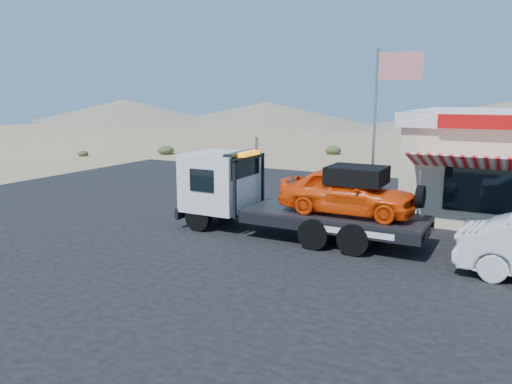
% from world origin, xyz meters
% --- Properties ---
extents(ground, '(120.00, 120.00, 0.00)m').
position_xyz_m(ground, '(0.00, 0.00, 0.00)').
color(ground, '#987957').
rests_on(ground, ground).
extents(asphalt_lot, '(32.00, 24.00, 0.02)m').
position_xyz_m(asphalt_lot, '(2.00, 3.00, 0.01)').
color(asphalt_lot, black).
rests_on(asphalt_lot, ground).
extents(tow_truck, '(7.95, 2.36, 2.66)m').
position_xyz_m(tow_truck, '(2.82, 1.86, 1.43)').
color(tow_truck, black).
rests_on(tow_truck, asphalt_lot).
extents(flagpole, '(1.55, 0.10, 6.00)m').
position_xyz_m(flagpole, '(4.93, 4.50, 3.76)').
color(flagpole, '#99999E').
rests_on(flagpole, asphalt_lot).
extents(desert_scrub, '(25.47, 32.10, 0.69)m').
position_xyz_m(desert_scrub, '(-12.60, 10.68, 0.30)').
color(desert_scrub, '#334123').
rests_on(desert_scrub, ground).
extents(distant_hills, '(126.00, 48.00, 4.20)m').
position_xyz_m(distant_hills, '(-9.77, 55.14, 1.89)').
color(distant_hills, '#726B59').
rests_on(distant_hills, ground).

